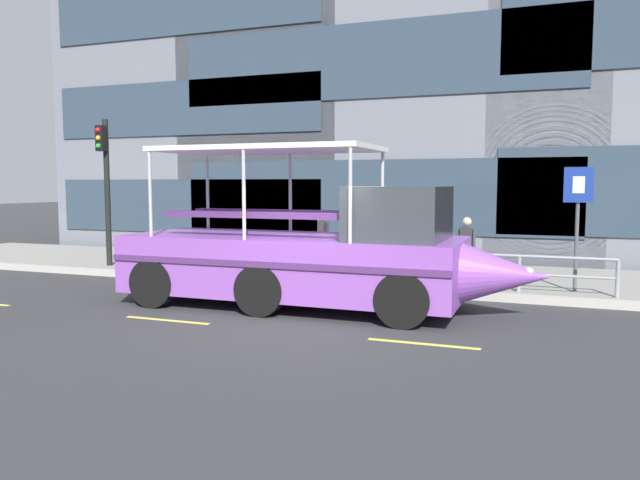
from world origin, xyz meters
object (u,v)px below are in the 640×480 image
traffic_light_pole (105,178)px  parking_sign (578,208)px  pedestrian_mid_left (323,236)px  duck_tour_boat (314,255)px  pedestrian_near_bow (467,243)px

traffic_light_pole → parking_sign: 12.49m
traffic_light_pole → parking_sign: traffic_light_pole is taller
parking_sign → pedestrian_mid_left: size_ratio=1.61×
parking_sign → duck_tour_boat: (-5.06, -2.73, -0.94)m
pedestrian_near_bow → pedestrian_mid_left: (-3.58, -0.28, 0.08)m
traffic_light_pole → pedestrian_mid_left: 6.66m
traffic_light_pole → pedestrian_mid_left: (6.47, 0.43, -1.52)m
pedestrian_near_bow → pedestrian_mid_left: size_ratio=0.93×
traffic_light_pole → pedestrian_near_bow: (10.05, 0.71, -1.59)m
traffic_light_pole → duck_tour_boat: size_ratio=0.48×
pedestrian_near_bow → duck_tour_boat: bearing=-128.1°
parking_sign → traffic_light_pole: bearing=-179.7°
traffic_light_pole → pedestrian_near_bow: bearing=4.0°
parking_sign → pedestrian_near_bow: size_ratio=1.74×
pedestrian_mid_left → parking_sign: bearing=-3.5°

